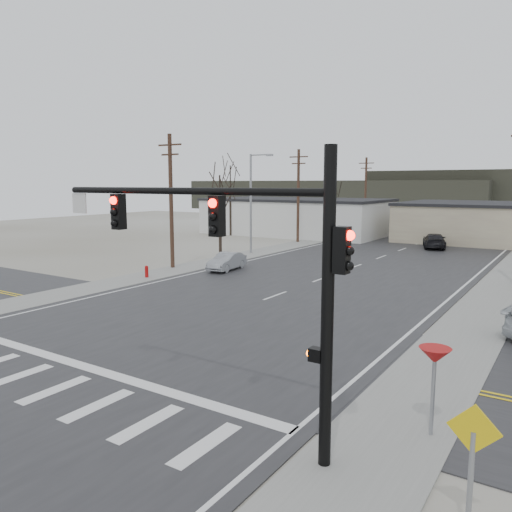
{
  "coord_description": "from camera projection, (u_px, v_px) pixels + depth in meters",
  "views": [
    {
      "loc": [
        14.27,
        -15.91,
        6.39
      ],
      "look_at": [
        0.08,
        5.87,
        2.6
      ],
      "focal_mm": 35.0,
      "sensor_mm": 36.0,
      "label": 1
    }
  ],
  "objects": [
    {
      "name": "ground",
      "position": [
        181.0,
        331.0,
        21.82
      ],
      "size": [
        140.0,
        140.0,
        0.0
      ],
      "primitive_type": "plane",
      "color": "beige",
      "rests_on": "ground"
    },
    {
      "name": "main_road",
      "position": [
        327.0,
        277.0,
        34.25
      ],
      "size": [
        18.0,
        110.0,
        0.05
      ],
      "primitive_type": "cube",
      "color": "#242427",
      "rests_on": "ground"
    },
    {
      "name": "cross_road",
      "position": [
        181.0,
        330.0,
        21.82
      ],
      "size": [
        90.0,
        10.0,
        0.04
      ],
      "primitive_type": "cube",
      "color": "#242427",
      "rests_on": "ground"
    },
    {
      "name": "sidewalk_left",
      "position": [
        242.0,
        256.0,
        44.12
      ],
      "size": [
        3.0,
        90.0,
        0.06
      ],
      "primitive_type": "cube",
      "color": "gray",
      "rests_on": "ground"
    },
    {
      "name": "sidewalk_right",
      "position": [
        508.0,
        281.0,
        32.67
      ],
      "size": [
        3.0,
        90.0,
        0.06
      ],
      "primitive_type": "cube",
      "color": "gray",
      "rests_on": "ground"
    },
    {
      "name": "traffic_signal_mast",
      "position": [
        254.0,
        257.0,
        11.74
      ],
      "size": [
        8.95,
        0.43,
        7.2
      ],
      "color": "black",
      "rests_on": "ground"
    },
    {
      "name": "fire_hydrant",
      "position": [
        147.0,
        272.0,
        33.9
      ],
      "size": [
        0.24,
        0.24,
        0.87
      ],
      "color": "#A50C0C",
      "rests_on": "ground"
    },
    {
      "name": "yield_sign",
      "position": [
        435.0,
        359.0,
        12.41
      ],
      "size": [
        0.8,
        0.8,
        2.35
      ],
      "color": "gray",
      "rests_on": "ground"
    },
    {
      "name": "diamond_sign",
      "position": [
        472.0,
        458.0,
        8.76
      ],
      "size": [
        0.92,
        0.1,
        2.61
      ],
      "color": "gray",
      "rests_on": "ground"
    },
    {
      "name": "building_left_far",
      "position": [
        297.0,
        216.0,
        63.3
      ],
      "size": [
        22.3,
        12.3,
        4.5
      ],
      "color": "silver",
      "rests_on": "ground"
    },
    {
      "name": "upole_left_b",
      "position": [
        171.0,
        199.0,
        37.23
      ],
      "size": [
        2.2,
        0.3,
        10.0
      ],
      "color": "#472C21",
      "rests_on": "ground"
    },
    {
      "name": "upole_left_c",
      "position": [
        298.0,
        194.0,
        53.81
      ],
      "size": [
        2.2,
        0.3,
        10.0
      ],
      "color": "#472C21",
      "rests_on": "ground"
    },
    {
      "name": "upole_left_d",
      "position": [
        365.0,
        192.0,
        70.39
      ],
      "size": [
        2.2,
        0.3,
        10.0
      ],
      "color": "#472C21",
      "rests_on": "ground"
    },
    {
      "name": "streetlight_main",
      "position": [
        253.0,
        198.0,
        45.16
      ],
      "size": [
        2.4,
        0.25,
        9.0
      ],
      "color": "gray",
      "rests_on": "ground"
    },
    {
      "name": "tree_left_near",
      "position": [
        220.0,
        196.0,
        44.67
      ],
      "size": [
        3.3,
        3.3,
        7.35
      ],
      "color": "#2D241B",
      "rests_on": "ground"
    },
    {
      "name": "tree_left_far",
      "position": [
        332.0,
        184.0,
        66.61
      ],
      "size": [
        3.96,
        3.96,
        8.82
      ],
      "color": "#2D241B",
      "rests_on": "ground"
    },
    {
      "name": "tree_left_mid",
      "position": [
        230.0,
        184.0,
        60.98
      ],
      "size": [
        3.96,
        3.96,
        8.82
      ],
      "color": "#2D241B",
      "rests_on": "ground"
    },
    {
      "name": "hill_left",
      "position": [
        331.0,
        196.0,
        116.49
      ],
      "size": [
        70.0,
        18.0,
        7.0
      ],
      "primitive_type": "cube",
      "color": "#333026",
      "rests_on": "ground"
    },
    {
      "name": "sedan_crossing",
      "position": [
        227.0,
        261.0,
        36.82
      ],
      "size": [
        1.81,
        4.01,
        1.28
      ],
      "primitive_type": "imported",
      "rotation": [
        0.0,
        0.0,
        0.12
      ],
      "color": "gray",
      "rests_on": "main_road"
    },
    {
      "name": "car_far_a",
      "position": [
        434.0,
        241.0,
        49.26
      ],
      "size": [
        3.38,
        5.37,
        1.45
      ],
      "primitive_type": "imported",
      "rotation": [
        0.0,
        0.0,
        3.43
      ],
      "color": "black",
      "rests_on": "main_road"
    },
    {
      "name": "car_far_b",
      "position": [
        427.0,
        220.0,
        78.23
      ],
      "size": [
        2.12,
        3.77,
        1.21
      ],
      "primitive_type": "imported",
      "rotation": [
        0.0,
        0.0,
        -0.21
      ],
      "color": "black",
      "rests_on": "main_road"
    }
  ]
}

